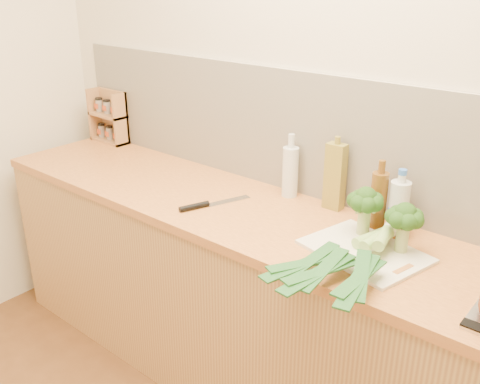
% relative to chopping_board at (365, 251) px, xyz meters
% --- Properties ---
extents(room_shell, '(3.50, 3.50, 3.50)m').
position_rel_chopping_board_xyz_m(room_shell, '(-0.32, 0.32, 0.26)').
color(room_shell, beige).
rests_on(room_shell, ground).
extents(counter, '(3.20, 0.62, 0.90)m').
position_rel_chopping_board_xyz_m(counter, '(-0.32, 0.03, -0.46)').
color(counter, tan).
rests_on(counter, ground).
extents(chopping_board, '(0.46, 0.38, 0.01)m').
position_rel_chopping_board_xyz_m(chopping_board, '(0.00, 0.00, 0.00)').
color(chopping_board, beige).
rests_on(chopping_board, counter).
extents(broccoli_left, '(0.13, 0.14, 0.19)m').
position_rel_chopping_board_xyz_m(broccoli_left, '(-0.07, 0.11, 0.13)').
color(broccoli_left, '#97A761').
rests_on(broccoli_left, chopping_board).
extents(broccoli_right, '(0.13, 0.13, 0.18)m').
position_rel_chopping_board_xyz_m(broccoli_right, '(0.10, 0.07, 0.13)').
color(broccoli_right, '#97A761').
rests_on(broccoli_right, chopping_board).
extents(leek_front, '(0.23, 0.67, 0.04)m').
position_rel_chopping_board_xyz_m(leek_front, '(-0.03, -0.02, 0.03)').
color(leek_front, white).
rests_on(leek_front, chopping_board).
extents(leek_mid, '(0.14, 0.70, 0.04)m').
position_rel_chopping_board_xyz_m(leek_mid, '(0.02, -0.05, 0.05)').
color(leek_mid, white).
rests_on(leek_mid, chopping_board).
extents(leek_back, '(0.19, 0.64, 0.04)m').
position_rel_chopping_board_xyz_m(leek_back, '(0.07, -0.06, 0.07)').
color(leek_back, white).
rests_on(leek_back, chopping_board).
extents(chefs_knife, '(0.14, 0.32, 0.02)m').
position_rel_chopping_board_xyz_m(chefs_knife, '(-0.71, -0.08, 0.00)').
color(chefs_knife, silver).
rests_on(chefs_knife, counter).
extents(spice_rack, '(0.25, 0.10, 0.30)m').
position_rel_chopping_board_xyz_m(spice_rack, '(-1.77, 0.27, 0.12)').
color(spice_rack, tan).
rests_on(spice_rack, counter).
extents(oil_tin, '(0.08, 0.05, 0.31)m').
position_rel_chopping_board_xyz_m(oil_tin, '(-0.29, 0.26, 0.14)').
color(oil_tin, olive).
rests_on(oil_tin, counter).
extents(glass_bottle, '(0.07, 0.07, 0.28)m').
position_rel_chopping_board_xyz_m(glass_bottle, '(-0.50, 0.26, 0.11)').
color(glass_bottle, silver).
rests_on(glass_bottle, counter).
extents(amber_bottle, '(0.06, 0.06, 0.27)m').
position_rel_chopping_board_xyz_m(amber_bottle, '(-0.07, 0.22, 0.11)').
color(amber_bottle, brown).
rests_on(amber_bottle, counter).
extents(water_bottle, '(0.08, 0.08, 0.23)m').
position_rel_chopping_board_xyz_m(water_bottle, '(0.01, 0.23, 0.09)').
color(water_bottle, silver).
rests_on(water_bottle, counter).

